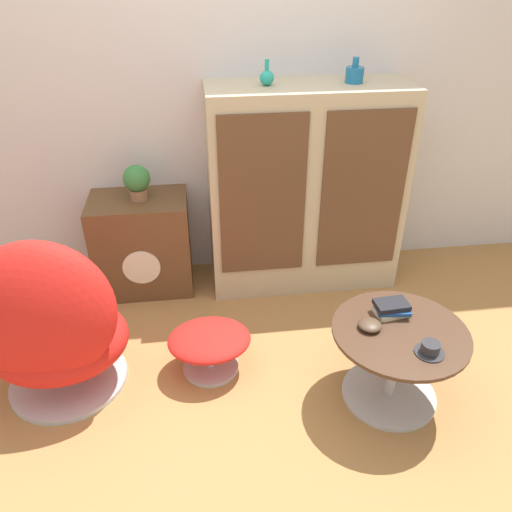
% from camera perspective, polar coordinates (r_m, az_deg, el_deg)
% --- Properties ---
extents(ground_plane, '(12.00, 12.00, 0.00)m').
position_cam_1_polar(ground_plane, '(2.42, -1.23, -17.25)').
color(ground_plane, '#A87542').
extents(wall_back, '(6.40, 0.06, 2.60)m').
position_cam_1_polar(wall_back, '(2.97, -4.62, 21.33)').
color(wall_back, silver).
rests_on(wall_back, ground_plane).
extents(sideboard, '(1.13, 0.44, 1.22)m').
position_cam_1_polar(sideboard, '(3.00, 5.57, 7.56)').
color(sideboard, tan).
rests_on(sideboard, ground_plane).
extents(tv_console, '(0.57, 0.40, 0.59)m').
position_cam_1_polar(tv_console, '(3.11, -12.82, 1.37)').
color(tv_console, brown).
rests_on(tv_console, ground_plane).
extents(egg_chair, '(0.66, 0.61, 0.86)m').
position_cam_1_polar(egg_chair, '(2.43, -22.41, -7.69)').
color(egg_chair, '#B7B7BC').
rests_on(egg_chair, ground_plane).
extents(ottoman, '(0.41, 0.35, 0.23)m').
position_cam_1_polar(ottoman, '(2.51, -5.34, -9.86)').
color(ottoman, '#B7B7BC').
rests_on(ottoman, ground_plane).
extents(coffee_table, '(0.60, 0.60, 0.40)m').
position_cam_1_polar(coffee_table, '(2.39, 15.66, -11.04)').
color(coffee_table, '#B7B7BC').
rests_on(coffee_table, ground_plane).
extents(vase_leftmost, '(0.08, 0.08, 0.13)m').
position_cam_1_polar(vase_leftmost, '(2.76, 1.24, 19.77)').
color(vase_leftmost, teal).
rests_on(vase_leftmost, sideboard).
extents(vase_inner_left, '(0.10, 0.10, 0.13)m').
position_cam_1_polar(vase_inner_left, '(2.87, 11.21, 19.73)').
color(vase_inner_left, '#196699').
rests_on(vase_inner_left, sideboard).
extents(potted_plant, '(0.15, 0.15, 0.20)m').
position_cam_1_polar(potted_plant, '(2.93, -13.46, 8.37)').
color(potted_plant, '#996B4C').
rests_on(potted_plant, tv_console).
extents(teacup, '(0.12, 0.12, 0.05)m').
position_cam_1_polar(teacup, '(2.20, 19.27, -10.02)').
color(teacup, '#2D2D33').
rests_on(teacup, coffee_table).
extents(book_stack, '(0.16, 0.12, 0.06)m').
position_cam_1_polar(book_stack, '(2.36, 15.26, -5.79)').
color(book_stack, beige).
rests_on(book_stack, coffee_table).
extents(bowl, '(0.10, 0.10, 0.04)m').
position_cam_1_polar(bowl, '(2.26, 12.89, -7.69)').
color(bowl, '#4C3828').
rests_on(bowl, coffee_table).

